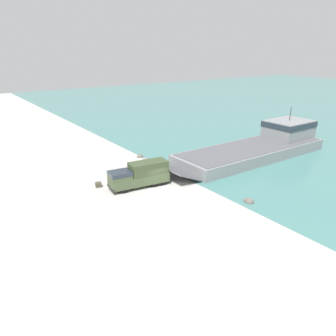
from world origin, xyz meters
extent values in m
plane|color=#B7B5AD|center=(0.00, 0.00, 0.00)|extent=(240.00, 240.00, 0.00)
cube|color=gray|center=(-2.69, 19.92, 0.92)|extent=(8.75, 28.21, 1.84)
cube|color=#56565B|center=(-2.69, 19.92, 1.88)|extent=(8.05, 27.08, 0.08)
cube|color=gray|center=(-2.71, 29.57, 3.49)|extent=(6.10, 7.91, 3.30)
cube|color=#28333D|center=(-2.71, 29.57, 4.49)|extent=(6.27, 7.99, 0.99)
cylinder|color=#3F3F42|center=(-2.71, 29.57, 6.34)|extent=(0.16, 0.16, 2.40)
cube|color=#56565B|center=(-2.65, 3.86, 0.99)|extent=(7.39, 4.00, 1.84)
cube|color=#475638|center=(-2.65, -2.02, 1.04)|extent=(3.37, 8.18, 1.21)
cube|color=#475638|center=(-2.99, -4.62, 2.12)|extent=(2.55, 2.96, 0.95)
cube|color=#28333D|center=(-2.99, -4.62, 2.36)|extent=(2.62, 3.00, 0.47)
cube|color=#3C492E|center=(-2.47, -0.68, 2.46)|extent=(2.90, 5.29, 1.63)
cube|color=#2D2D2D|center=(-3.15, -5.88, 0.59)|extent=(2.42, 0.55, 0.32)
cylinder|color=black|center=(-2.01, -4.58, 0.68)|extent=(0.55, 1.39, 1.35)
cylinder|color=black|center=(-3.92, -4.33, 0.68)|extent=(0.55, 1.39, 1.35)
cylinder|color=black|center=(-1.45, -0.25, 0.68)|extent=(0.55, 1.39, 1.35)
cylinder|color=black|center=(-3.36, 0.00, 0.68)|extent=(0.55, 1.39, 1.35)
cylinder|color=black|center=(-1.30, 0.84, 0.68)|extent=(0.55, 1.39, 1.35)
cylinder|color=black|center=(-3.21, 1.09, 0.68)|extent=(0.55, 1.39, 1.35)
cylinder|color=#4C4738|center=(-5.79, -3.36, 0.43)|extent=(0.14, 0.14, 0.86)
cylinder|color=#4C4738|center=(-5.61, -3.32, 0.43)|extent=(0.14, 0.14, 0.86)
cube|color=#4C4738|center=(-5.70, -3.34, 1.20)|extent=(0.48, 0.31, 0.68)
sphere|color=tan|center=(-5.70, -3.34, 1.66)|extent=(0.23, 0.23, 0.23)
cylinder|color=#333338|center=(-8.89, 4.23, 0.29)|extent=(0.24, 0.24, 0.58)
sphere|color=#333338|center=(-8.89, 4.23, 0.65)|extent=(0.27, 0.27, 0.27)
cube|color=#4C4738|center=(-5.72, -6.49, 0.32)|extent=(0.83, 0.92, 0.65)
sphere|color=#66605B|center=(8.55, 6.23, 0.00)|extent=(0.71, 0.71, 0.71)
sphere|color=gray|center=(-10.98, 4.10, 0.00)|extent=(1.33, 1.33, 1.33)
sphere|color=#66605B|center=(9.08, 6.25, 0.00)|extent=(1.06, 1.06, 1.06)
sphere|color=#66605B|center=(-13.52, 4.54, 0.00)|extent=(1.11, 1.11, 1.11)
camera|label=1|loc=(32.21, -22.06, 17.15)|focal=35.00mm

